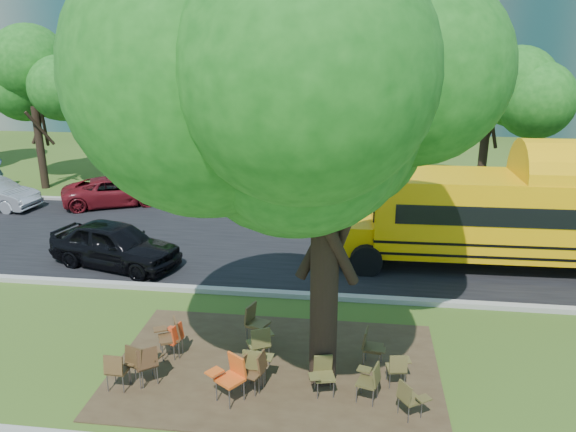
# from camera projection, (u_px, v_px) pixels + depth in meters

# --- Properties ---
(ground) EXTENTS (160.00, 160.00, 0.00)m
(ground) POSITION_uv_depth(u_px,v_px,m) (236.00, 353.00, 12.78)
(ground) COLOR #314816
(ground) RESTS_ON ground
(dirt_patch) EXTENTS (7.00, 4.50, 0.03)m
(dirt_patch) POSITION_uv_depth(u_px,v_px,m) (276.00, 368.00, 12.18)
(dirt_patch) COLOR #382819
(dirt_patch) RESTS_ON ground
(asphalt_road) EXTENTS (80.00, 8.00, 0.04)m
(asphalt_road) POSITION_uv_depth(u_px,v_px,m) (279.00, 244.00, 19.38)
(asphalt_road) COLOR black
(asphalt_road) RESTS_ON ground
(kerb_near) EXTENTS (80.00, 0.25, 0.14)m
(kerb_near) POSITION_uv_depth(u_px,v_px,m) (259.00, 293.00, 15.59)
(kerb_near) COLOR gray
(kerb_near) RESTS_ON ground
(kerb_far) EXTENTS (80.00, 0.25, 0.14)m
(kerb_far) POSITION_uv_depth(u_px,v_px,m) (293.00, 208.00, 23.23)
(kerb_far) COLOR gray
(kerb_far) RESTS_ON ground
(bg_tree_0) EXTENTS (5.20, 5.20, 7.18)m
(bg_tree_0) POSITION_uv_depth(u_px,v_px,m) (32.00, 89.00, 25.07)
(bg_tree_0) COLOR black
(bg_tree_0) RESTS_ON ground
(bg_tree_2) EXTENTS (4.80, 4.80, 6.62)m
(bg_tree_2) POSITION_uv_depth(u_px,v_px,m) (203.00, 93.00, 27.17)
(bg_tree_2) COLOR black
(bg_tree_2) RESTS_ON ground
(bg_tree_3) EXTENTS (5.60, 5.60, 7.84)m
(bg_tree_3) POSITION_uv_depth(u_px,v_px,m) (491.00, 81.00, 23.47)
(bg_tree_3) COLOR black
(bg_tree_3) RESTS_ON ground
(main_tree) EXTENTS (7.05, 7.05, 8.71)m
(main_tree) POSITION_uv_depth(u_px,v_px,m) (328.00, 135.00, 10.19)
(main_tree) COLOR black
(main_tree) RESTS_ON ground
(school_bus) EXTENTS (11.92, 2.91, 2.90)m
(school_bus) POSITION_uv_depth(u_px,v_px,m) (547.00, 216.00, 16.92)
(school_bus) COLOR #E2A007
(school_bus) RESTS_ON ground
(chair_0) EXTENTS (0.57, 0.50, 0.86)m
(chair_0) POSITION_uv_depth(u_px,v_px,m) (118.00, 367.00, 11.28)
(chair_0) COLOR #4E361C
(chair_0) RESTS_ON ground
(chair_1) EXTENTS (0.74, 0.58, 0.93)m
(chair_1) POSITION_uv_depth(u_px,v_px,m) (140.00, 360.00, 11.46)
(chair_1) COLOR #402C17
(chair_1) RESTS_ON ground
(chair_2) EXTENTS (0.61, 0.77, 0.91)m
(chair_2) POSITION_uv_depth(u_px,v_px,m) (147.00, 361.00, 11.46)
(chair_2) COLOR #492E1A
(chair_2) RESTS_ON ground
(chair_3) EXTENTS (0.83, 0.66, 0.97)m
(chair_3) POSITION_uv_depth(u_px,v_px,m) (231.00, 374.00, 10.95)
(chair_3) COLOR #CA4C15
(chair_3) RESTS_ON ground
(chair_4) EXTENTS (0.60, 0.51, 0.88)m
(chair_4) POSITION_uv_depth(u_px,v_px,m) (255.00, 362.00, 11.43)
(chair_4) COLOR brown
(chair_4) RESTS_ON ground
(chair_5) EXTENTS (0.56, 0.59, 0.82)m
(chair_5) POSITION_uv_depth(u_px,v_px,m) (323.00, 372.00, 11.18)
(chair_5) COLOR brown
(chair_5) RESTS_ON ground
(chair_6) EXTENTS (0.51, 0.65, 0.84)m
(chair_6) POSITION_uv_depth(u_px,v_px,m) (371.00, 378.00, 10.94)
(chair_6) COLOR #423C1C
(chair_6) RESTS_ON ground
(chair_7) EXTENTS (0.65, 0.52, 0.78)m
(chair_7) POSITION_uv_depth(u_px,v_px,m) (410.00, 397.00, 10.45)
(chair_7) COLOR #483F1F
(chair_7) RESTS_ON ground
(chair_8) EXTENTS (0.50, 0.64, 0.82)m
(chair_8) POSITION_uv_depth(u_px,v_px,m) (174.00, 336.00, 12.50)
(chair_8) COLOR red
(chair_8) RESTS_ON ground
(chair_9) EXTENTS (0.74, 0.62, 0.92)m
(chair_9) POSITION_uv_depth(u_px,v_px,m) (171.00, 334.00, 12.49)
(chair_9) COLOR #4C321B
(chair_9) RESTS_ON ground
(chair_10) EXTENTS (0.60, 0.77, 0.97)m
(chair_10) POSITION_uv_depth(u_px,v_px,m) (255.00, 320.00, 13.00)
(chair_10) COLOR brown
(chair_10) RESTS_ON ground
(chair_11) EXTENTS (0.63, 0.76, 0.93)m
(chair_11) POSITION_uv_depth(u_px,v_px,m) (260.00, 341.00, 12.17)
(chair_11) COLOR brown
(chair_11) RESTS_ON ground
(chair_12) EXTENTS (0.52, 0.63, 0.88)m
(chair_12) POSITION_uv_depth(u_px,v_px,m) (371.00, 344.00, 12.09)
(chair_12) COLOR #463B1E
(chair_12) RESTS_ON ground
(chair_13) EXTENTS (0.53, 0.53, 0.79)m
(chair_13) POSITION_uv_depth(u_px,v_px,m) (398.00, 366.00, 11.41)
(chair_13) COLOR brown
(chair_13) RESTS_ON ground
(chair_14) EXTENTS (0.51, 0.65, 0.82)m
(chair_14) POSITION_uv_depth(u_px,v_px,m) (249.00, 370.00, 11.25)
(chair_14) COLOR #50341C
(chair_14) RESTS_ON ground
(chair_15) EXTENTS (0.50, 0.63, 0.85)m
(chair_15) POSITION_uv_depth(u_px,v_px,m) (257.00, 366.00, 11.34)
(chair_15) COLOR #49301A
(chair_15) RESTS_ON ground
(black_car) EXTENTS (4.49, 2.74, 1.43)m
(black_car) POSITION_uv_depth(u_px,v_px,m) (115.00, 244.00, 17.38)
(black_car) COLOR black
(black_car) RESTS_ON ground
(bg_car_red) EXTENTS (4.72, 3.59, 1.19)m
(bg_car_red) POSITION_uv_depth(u_px,v_px,m) (116.00, 191.00, 23.69)
(bg_car_red) COLOR #5E1016
(bg_car_red) RESTS_ON ground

